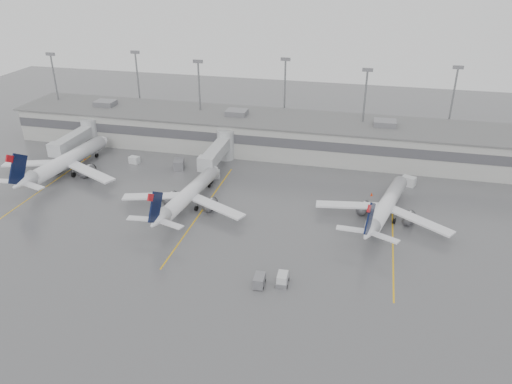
% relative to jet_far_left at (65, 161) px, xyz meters
% --- Properties ---
extents(ground, '(260.00, 260.00, 0.00)m').
position_rel_jet_far_left_xyz_m(ground, '(51.68, -32.72, -3.17)').
color(ground, '#535356').
rests_on(ground, ground).
extents(terminal, '(152.00, 17.00, 9.45)m').
position_rel_jet_far_left_xyz_m(terminal, '(51.67, 25.26, 1.00)').
color(terminal, '#A2A29D').
rests_on(terminal, ground).
extents(light_masts, '(142.40, 8.00, 20.60)m').
position_rel_jet_far_left_xyz_m(light_masts, '(51.68, 31.03, 8.85)').
color(light_masts, gray).
rests_on(light_masts, ground).
extents(jet_bridge_left, '(4.00, 17.20, 7.00)m').
position_rel_jet_far_left_xyz_m(jet_bridge_left, '(-3.82, 13.00, 0.70)').
color(jet_bridge_left, '#A6A8AB').
rests_on(jet_bridge_left, ground).
extents(jet_bridge_right, '(4.00, 17.20, 7.00)m').
position_rel_jet_far_left_xyz_m(jet_bridge_right, '(31.18, 13.00, 0.70)').
color(jet_bridge_right, '#A6A8AB').
rests_on(jet_bridge_right, ground).
extents(stand_markings, '(105.25, 40.00, 0.01)m').
position_rel_jet_far_left_xyz_m(stand_markings, '(51.68, -8.72, -3.17)').
color(stand_markings, '#EEAD0E').
rests_on(stand_markings, ground).
extents(jet_far_left, '(28.02, 31.55, 10.21)m').
position_rel_jet_far_left_xyz_m(jet_far_left, '(0.00, 0.00, 0.00)').
color(jet_far_left, white).
rests_on(jet_far_left, ground).
extents(jet_mid_left, '(24.95, 28.10, 9.10)m').
position_rel_jet_far_left_xyz_m(jet_mid_left, '(31.29, -8.53, -0.35)').
color(jet_mid_left, white).
rests_on(jet_mid_left, ground).
extents(jet_mid_right, '(24.24, 27.50, 9.06)m').
position_rel_jet_far_left_xyz_m(jet_mid_right, '(67.65, -4.54, -0.36)').
color(jet_mid_right, white).
rests_on(jet_mid_right, ground).
extents(baggage_tug, '(1.86, 2.78, 1.75)m').
position_rel_jet_far_left_xyz_m(baggage_tug, '(53.19, -27.94, -2.49)').
color(baggage_tug, silver).
rests_on(baggage_tug, ground).
extents(baggage_cart, '(1.62, 2.69, 1.70)m').
position_rel_jet_far_left_xyz_m(baggage_cart, '(49.99, -29.14, -2.29)').
color(baggage_cart, slate).
rests_on(baggage_cart, ground).
extents(gse_uld_a, '(2.49, 1.90, 1.60)m').
position_rel_jet_far_left_xyz_m(gse_uld_a, '(11.46, 9.52, -2.38)').
color(gse_uld_a, silver).
rests_on(gse_uld_a, ground).
extents(gse_uld_b, '(2.69, 2.16, 1.66)m').
position_rel_jet_far_left_xyz_m(gse_uld_b, '(31.90, 5.93, -2.34)').
color(gse_uld_b, silver).
rests_on(gse_uld_b, ground).
extents(gse_uld_c, '(3.20, 2.66, 1.94)m').
position_rel_jet_far_left_xyz_m(gse_uld_c, '(72.42, 11.72, -2.21)').
color(gse_uld_c, silver).
rests_on(gse_uld_c, ground).
extents(gse_loader, '(3.02, 3.91, 2.15)m').
position_rel_jet_far_left_xyz_m(gse_loader, '(22.64, 8.89, -2.10)').
color(gse_loader, slate).
rests_on(gse_loader, ground).
extents(cone_a, '(0.48, 0.48, 0.77)m').
position_rel_jet_far_left_xyz_m(cone_a, '(-1.01, 8.85, -2.79)').
color(cone_a, '#F33005').
rests_on(cone_a, ground).
extents(cone_b, '(0.49, 0.49, 0.77)m').
position_rel_jet_far_left_xyz_m(cone_b, '(29.22, 4.25, -2.79)').
color(cone_b, '#F33005').
rests_on(cone_b, ground).
extents(cone_c, '(0.45, 0.45, 0.71)m').
position_rel_jet_far_left_xyz_m(cone_c, '(65.16, 4.98, -2.82)').
color(cone_c, '#F33005').
rests_on(cone_c, ground).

